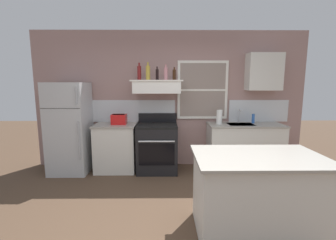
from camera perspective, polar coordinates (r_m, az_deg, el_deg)
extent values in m
plane|color=#4C3828|center=(3.05, 1.31, -24.66)|extent=(16.00, 16.00, 0.00)
cube|color=gray|center=(4.78, 0.46, 4.88)|extent=(5.40, 0.06, 2.70)
cube|color=silver|center=(4.88, -13.17, 2.13)|extent=(2.50, 0.02, 0.44)
cube|color=silver|center=(5.12, 21.05, 2.08)|extent=(1.20, 0.02, 0.44)
cube|color=white|center=(4.78, 8.36, 7.19)|extent=(1.00, 0.04, 1.15)
cube|color=gray|center=(4.77, 8.38, 7.18)|extent=(0.90, 0.01, 1.05)
cube|color=white|center=(4.76, 8.39, 7.18)|extent=(0.90, 0.02, 0.04)
cube|color=#B7BABC|center=(4.81, -22.71, -1.79)|extent=(0.70, 0.68, 1.70)
cube|color=#333333|center=(4.45, -24.66, 2.57)|extent=(0.69, 0.00, 0.01)
cylinder|color=#A5A8AD|center=(4.40, -20.75, -4.74)|extent=(0.02, 0.02, 0.69)
cylinder|color=#A5A8AD|center=(4.29, -21.33, 5.54)|extent=(0.02, 0.02, 0.31)
cube|color=silver|center=(4.71, -12.44, -6.64)|extent=(0.76, 0.60, 0.88)
cube|color=#9E998E|center=(4.61, -12.62, -1.19)|extent=(0.79, 0.63, 0.03)
cube|color=red|center=(4.58, -11.78, 0.18)|extent=(0.28, 0.20, 0.19)
cube|color=black|center=(4.57, -11.81, 1.28)|extent=(0.24, 0.16, 0.01)
cube|color=black|center=(4.61, -13.56, 0.60)|extent=(0.02, 0.03, 0.02)
cube|color=black|center=(4.58, -2.61, -6.96)|extent=(0.76, 0.64, 0.87)
cube|color=black|center=(4.47, -2.66, -1.35)|extent=(0.76, 0.64, 0.04)
cube|color=black|center=(4.74, -2.54, 0.59)|extent=(0.76, 0.06, 0.18)
cube|color=black|center=(4.27, -2.76, -8.35)|extent=(0.65, 0.01, 0.40)
cylinder|color=silver|center=(4.17, -2.81, -5.21)|extent=(0.65, 0.03, 0.03)
cube|color=white|center=(4.50, -2.68, 7.93)|extent=(0.88, 0.48, 0.22)
cube|color=#262628|center=(4.28, -2.78, 6.81)|extent=(0.75, 0.02, 0.04)
cube|color=white|center=(4.50, -2.69, 9.49)|extent=(0.96, 0.52, 0.02)
cylinder|color=maroon|center=(4.55, -6.97, 11.20)|extent=(0.07, 0.07, 0.26)
cylinder|color=maroon|center=(4.56, -7.01, 13.22)|extent=(0.03, 0.03, 0.06)
cylinder|color=#B29333|center=(4.46, -4.87, 11.29)|extent=(0.08, 0.08, 0.26)
cylinder|color=#B29333|center=(4.47, -4.90, 13.35)|extent=(0.03, 0.03, 0.06)
cylinder|color=black|center=(4.45, -2.64, 10.92)|extent=(0.06, 0.06, 0.20)
cylinder|color=black|center=(4.46, -2.65, 12.49)|extent=(0.02, 0.02, 0.05)
cylinder|color=#C67F84|center=(4.46, -0.55, 11.13)|extent=(0.07, 0.07, 0.23)
cylinder|color=#C67F84|center=(4.47, -0.55, 12.96)|extent=(0.03, 0.03, 0.06)
cylinder|color=#381E0F|center=(4.47, 1.52, 10.88)|extent=(0.06, 0.06, 0.19)
cylinder|color=#381E0F|center=(4.47, 1.52, 12.40)|extent=(0.03, 0.03, 0.05)
cube|color=silver|center=(4.86, 17.98, -6.38)|extent=(1.40, 0.60, 0.88)
cube|color=#9E998E|center=(4.77, 18.25, -1.10)|extent=(1.43, 0.63, 0.03)
cube|color=#B7BABC|center=(4.72, 17.18, -1.04)|extent=(0.48, 0.36, 0.01)
cylinder|color=silver|center=(4.83, 16.76, 0.95)|extent=(0.03, 0.03, 0.28)
cylinder|color=silver|center=(4.73, 17.11, 2.26)|extent=(0.02, 0.16, 0.02)
cylinder|color=white|center=(4.60, 12.32, 0.70)|extent=(0.11, 0.11, 0.27)
cylinder|color=blue|center=(4.90, 19.92, 0.33)|extent=(0.06, 0.06, 0.18)
cube|color=silver|center=(2.94, 20.64, -16.83)|extent=(1.32, 0.82, 0.88)
cube|color=#9E998E|center=(2.77, 21.16, -8.30)|extent=(1.40, 0.90, 0.03)
cube|color=silver|center=(4.96, 22.19, 10.74)|extent=(0.64, 0.32, 0.70)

